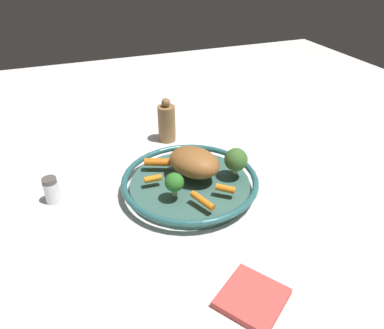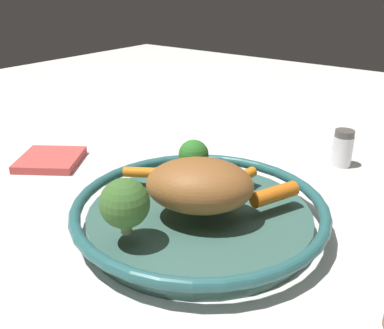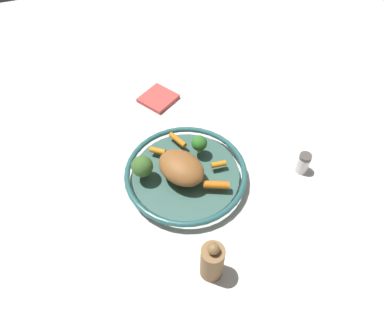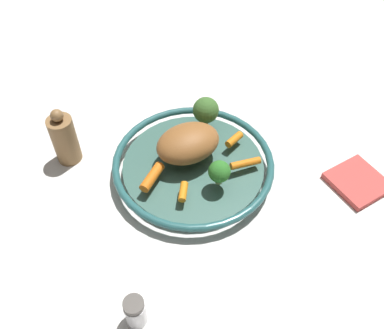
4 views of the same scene
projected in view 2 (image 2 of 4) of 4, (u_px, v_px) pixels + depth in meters
The scene contains 11 objects.
ground_plane at pixel (199, 227), 0.61m from camera, with size 2.48×2.48×0.00m, color silver.
serving_bowl at pixel (199, 213), 0.60m from camera, with size 0.35×0.35×0.04m.
roast_chicken_piece at pixel (200, 185), 0.56m from camera, with size 0.14×0.10×0.07m, color #955C2D.
baby_carrot_back at pixel (245, 176), 0.65m from camera, with size 0.02×0.02×0.04m, color orange.
baby_carrot_near_rim at pixel (145, 172), 0.66m from camera, with size 0.02×0.02×0.07m, color orange.
baby_carrot_center at pixel (274, 194), 0.59m from camera, with size 0.02×0.02×0.07m, color orange.
baby_carrot_left at pixel (123, 193), 0.59m from camera, with size 0.02×0.02×0.05m, color orange.
broccoli_floret_small at pixel (125, 204), 0.50m from camera, with size 0.06×0.06×0.07m.
broccoli_floret_edge at pixel (194, 155), 0.65m from camera, with size 0.05×0.05×0.06m.
salt_shaker at pixel (343, 148), 0.79m from camera, with size 0.04×0.04×0.07m.
dish_towel at pixel (50, 160), 0.81m from camera, with size 0.11×0.11×0.01m, color #D14C47.
Camera 2 is at (-0.42, -0.31, 0.32)m, focal length 41.16 mm.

